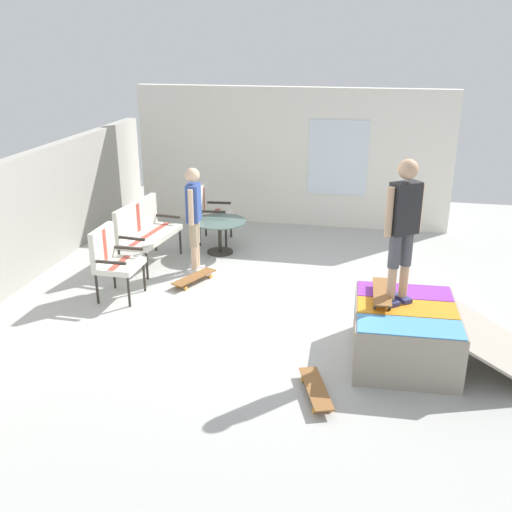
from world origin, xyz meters
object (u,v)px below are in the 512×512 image
object	(u,v)px
person_watching	(194,213)
skateboard_spare	(316,389)
person_skater	(403,222)
skateboard_on_ramp	(382,292)
patio_chair_by_wall	(111,256)
skateboard_by_bench	(194,277)
patio_table	(220,230)
patio_bench	(144,227)
skate_ramp	(408,333)
patio_chair_near_house	(209,208)

from	to	relation	value
person_watching	skateboard_spare	xyz separation A→B (m)	(-3.07, -2.23, -0.87)
person_skater	skateboard_on_ramp	distance (m)	0.88
skateboard_on_ramp	person_watching	bearing A→B (deg)	55.73
patio_chair_by_wall	skateboard_by_bench	xyz separation A→B (m)	(0.70, -0.97, -0.53)
patio_chair_by_wall	patio_table	distance (m)	2.29
skateboard_by_bench	patio_bench	bearing A→B (deg)	58.74
person_watching	skate_ramp	bearing A→B (deg)	-123.69
patio_chair_near_house	skateboard_spare	size ratio (longest dim) A/B	1.24
skateboard_spare	skateboard_on_ramp	distance (m)	1.44
person_skater	skate_ramp	bearing A→B (deg)	-129.29
patio_chair_by_wall	person_watching	size ratio (longest dim) A/B	0.62
skateboard_on_ramp	patio_bench	bearing A→B (deg)	60.96
person_skater	skateboard_on_ramp	bearing A→B (deg)	75.19
skate_ramp	skateboard_by_bench	xyz separation A→B (m)	(1.63, 3.05, -0.24)
patio_chair_by_wall	person_watching	world-z (taller)	person_watching
patio_table	skateboard_spare	xyz separation A→B (m)	(-3.94, -2.06, -0.32)
patio_bench	skateboard_by_bench	xyz separation A→B (m)	(-0.61, -1.01, -0.53)
patio_bench	skateboard_on_ramp	size ratio (longest dim) A/B	1.62
person_watching	person_skater	world-z (taller)	person_skater
patio_chair_by_wall	skateboard_by_bench	bearing A→B (deg)	-54.16
person_watching	skateboard_spare	size ratio (longest dim) A/B	2.00
person_watching	person_skater	distance (m)	3.66
person_watching	skateboard_by_bench	bearing A→B (deg)	-166.02
person_watching	person_skater	size ratio (longest dim) A/B	1.00
patio_chair_by_wall	skateboard_on_ramp	xyz separation A→B (m)	(-0.76, -3.69, 0.12)
patio_chair_near_house	patio_chair_by_wall	xyz separation A→B (m)	(-2.59, 0.68, 0.00)
skateboard_on_ramp	patio_chair_near_house	bearing A→B (deg)	41.98
patio_chair_by_wall	skateboard_on_ramp	size ratio (longest dim) A/B	1.27
patio_bench	skate_ramp	bearing A→B (deg)	-118.97
skate_ramp	patio_chair_near_house	size ratio (longest dim) A/B	1.99
patio_table	person_watching	size ratio (longest dim) A/B	0.55
patio_chair_by_wall	person_skater	xyz separation A→B (m)	(-0.81, -3.86, 0.99)
person_watching	patio_table	bearing A→B (deg)	-11.03
patio_chair_by_wall	patio_table	world-z (taller)	patio_chair_by_wall
patio_chair_near_house	patio_chair_by_wall	bearing A→B (deg)	165.37
skateboard_by_bench	skateboard_spare	size ratio (longest dim) A/B	0.99
person_skater	patio_table	bearing A→B (deg)	44.93
patio_bench	patio_table	distance (m)	1.30
person_watching	person_skater	bearing A→B (deg)	-123.38
person_watching	skateboard_by_bench	xyz separation A→B (m)	(-0.48, -0.12, -0.87)
skate_ramp	person_watching	xyz separation A→B (m)	(2.11, 3.16, 0.63)
skate_ramp	skateboard_by_bench	distance (m)	3.46
skate_ramp	patio_chair_by_wall	distance (m)	4.13
patio_bench	skateboard_on_ramp	bearing A→B (deg)	-119.04
patio_bench	person_skater	xyz separation A→B (m)	(-2.12, -3.90, 0.98)
patio_chair_near_house	person_skater	distance (m)	4.76
patio_table	skateboard_by_bench	world-z (taller)	patio_table
skateboard_by_bench	skateboard_on_ramp	distance (m)	3.16
patio_bench	patio_table	xyz separation A→B (m)	(0.73, -1.06, -0.21)
patio_chair_by_wall	person_watching	xyz separation A→B (m)	(1.18, -0.85, 0.34)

